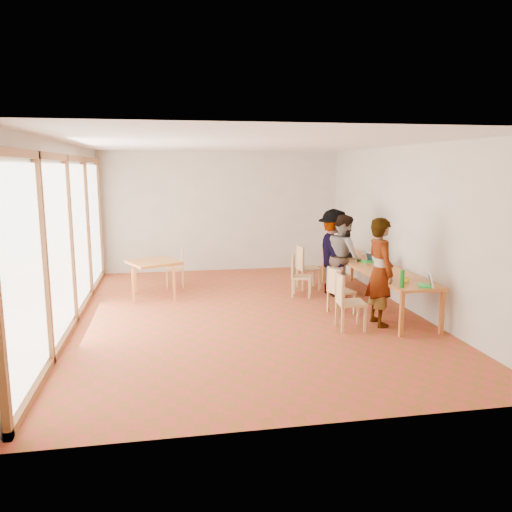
{
  "coord_description": "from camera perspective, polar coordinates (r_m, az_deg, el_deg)",
  "views": [
    {
      "loc": [
        -1.37,
        -8.54,
        2.6
      ],
      "look_at": [
        0.12,
        -0.26,
        1.1
      ],
      "focal_mm": 35.0,
      "sensor_mm": 36.0,
      "label": 1
    }
  ],
  "objects": [
    {
      "name": "laptop_near",
      "position": [
        8.29,
        18.99,
        -2.91
      ],
      "size": [
        0.3,
        0.32,
        0.22
      ],
      "rotation": [
        0.0,
        0.0,
        -0.37
      ],
      "color": "green",
      "rests_on": "communal_table"
    },
    {
      "name": "chair_mid",
      "position": [
        9.02,
        9.3,
        -3.38
      ],
      "size": [
        0.47,
        0.47,
        0.45
      ],
      "rotation": [
        0.0,
        0.0,
        0.24
      ],
      "color": "tan",
      "rests_on": "ground"
    },
    {
      "name": "window_wall",
      "position": [
        8.75,
        -20.58,
        2.25
      ],
      "size": [
        0.1,
        8.0,
        3.0
      ],
      "primitive_type": "cube",
      "color": "white",
      "rests_on": "ground"
    },
    {
      "name": "laptop_mid",
      "position": [
        9.76,
        14.25,
        -0.79
      ],
      "size": [
        0.25,
        0.27,
        0.2
      ],
      "rotation": [
        0.0,
        0.0,
        -0.2
      ],
      "color": "green",
      "rests_on": "communal_table"
    },
    {
      "name": "communal_table",
      "position": [
        9.84,
        13.19,
        -1.27
      ],
      "size": [
        0.8,
        4.0,
        0.75
      ],
      "color": "#CA672C",
      "rests_on": "ground"
    },
    {
      "name": "laptop_far",
      "position": [
        10.11,
        12.7,
        -0.37
      ],
      "size": [
        0.25,
        0.27,
        0.2
      ],
      "rotation": [
        0.0,
        0.0,
        0.25
      ],
      "color": "green",
      "rests_on": "communal_table"
    },
    {
      "name": "wall_back",
      "position": [
        12.66,
        -3.95,
        5.1
      ],
      "size": [
        6.0,
        0.1,
        3.0
      ],
      "primitive_type": "cube",
      "color": "beige",
      "rests_on": "ground"
    },
    {
      "name": "chair_far",
      "position": [
        10.17,
        4.73,
        -1.74
      ],
      "size": [
        0.5,
        0.5,
        0.45
      ],
      "rotation": [
        0.0,
        0.0,
        -0.34
      ],
      "color": "tan",
      "rests_on": "ground"
    },
    {
      "name": "wall_front",
      "position": [
        4.86,
        6.47,
        -2.99
      ],
      "size": [
        6.0,
        0.1,
        3.0
      ],
      "primitive_type": "cube",
      "color": "beige",
      "rests_on": "ground"
    },
    {
      "name": "side_table",
      "position": [
        10.2,
        -11.63,
        -1.0
      ],
      "size": [
        0.9,
        0.9,
        0.75
      ],
      "rotation": [
        0.0,
        0.0,
        0.43
      ],
      "color": "#CA672C",
      "rests_on": "ground"
    },
    {
      "name": "clear_glass",
      "position": [
        10.92,
        12.27,
        0.37
      ],
      "size": [
        0.07,
        0.07,
        0.09
      ],
      "primitive_type": "cylinder",
      "color": "silver",
      "rests_on": "communal_table"
    },
    {
      "name": "ground",
      "position": [
        9.03,
        -1.02,
        -6.62
      ],
      "size": [
        8.0,
        8.0,
        0.0
      ],
      "primitive_type": "plane",
      "color": "#B0422A",
      "rests_on": "ground"
    },
    {
      "name": "green_bottle",
      "position": [
        8.09,
        16.37,
        -2.5
      ],
      "size": [
        0.07,
        0.07,
        0.28
      ],
      "primitive_type": "cylinder",
      "color": "#117117",
      "rests_on": "communal_table"
    },
    {
      "name": "chair_empty",
      "position": [
        10.75,
        5.54,
        -0.78
      ],
      "size": [
        0.47,
        0.47,
        0.5
      ],
      "rotation": [
        0.0,
        0.0,
        0.08
      ],
      "color": "tan",
      "rests_on": "ground"
    },
    {
      "name": "person_near",
      "position": [
        8.47,
        14.01,
        -1.77
      ],
      "size": [
        0.46,
        0.67,
        1.8
      ],
      "primitive_type": "imported",
      "rotation": [
        0.0,
        0.0,
        1.61
      ],
      "color": "gray",
      "rests_on": "ground"
    },
    {
      "name": "person_far",
      "position": [
        10.33,
        8.84,
        0.43
      ],
      "size": [
        0.74,
        1.19,
        1.77
      ],
      "primitive_type": "imported",
      "rotation": [
        0.0,
        0.0,
        1.49
      ],
      "color": "gray",
      "rests_on": "ground"
    },
    {
      "name": "condiment_cup",
      "position": [
        10.97,
        12.23,
        0.33
      ],
      "size": [
        0.08,
        0.08,
        0.06
      ],
      "primitive_type": "cylinder",
      "color": "white",
      "rests_on": "communal_table"
    },
    {
      "name": "pink_phone",
      "position": [
        10.24,
        12.6,
        -0.5
      ],
      "size": [
        0.05,
        0.1,
        0.01
      ],
      "primitive_type": "cube",
      "color": "#C43A6F",
      "rests_on": "communal_table"
    },
    {
      "name": "chair_spare",
      "position": [
        11.09,
        -8.84,
        -0.79
      ],
      "size": [
        0.41,
        0.41,
        0.46
      ],
      "rotation": [
        0.0,
        0.0,
        3.16
      ],
      "color": "tan",
      "rests_on": "ground"
    },
    {
      "name": "yellow_mug",
      "position": [
        8.45,
        16.82,
        -2.66
      ],
      "size": [
        0.12,
        0.12,
        0.09
      ],
      "primitive_type": "imported",
      "rotation": [
        0.0,
        0.0,
        0.08
      ],
      "color": "yellow",
      "rests_on": "communal_table"
    },
    {
      "name": "person_mid",
      "position": [
        10.12,
        10.0,
        -0.04
      ],
      "size": [
        0.65,
        0.83,
        1.69
      ],
      "primitive_type": "imported",
      "rotation": [
        0.0,
        0.0,
        1.58
      ],
      "color": "gray",
      "rests_on": "ground"
    },
    {
      "name": "ceiling",
      "position": [
        8.66,
        -1.09,
        12.89
      ],
      "size": [
        6.0,
        8.0,
        0.04
      ],
      "primitive_type": "cube",
      "color": "white",
      "rests_on": "wall_back"
    },
    {
      "name": "chair_near",
      "position": [
        8.19,
        10.18,
        -4.45
      ],
      "size": [
        0.46,
        0.46,
        0.49
      ],
      "rotation": [
        0.0,
        0.0,
        -0.08
      ],
      "color": "tan",
      "rests_on": "ground"
    },
    {
      "name": "black_pouch",
      "position": [
        10.61,
        10.38,
        0.15
      ],
      "size": [
        0.16,
        0.26,
        0.09
      ],
      "primitive_type": "cube",
      "color": "black",
      "rests_on": "communal_table"
    },
    {
      "name": "wall_right",
      "position": [
        9.65,
        16.84,
        3.14
      ],
      "size": [
        0.1,
        8.0,
        3.0
      ],
      "primitive_type": "cube",
      "color": "beige",
      "rests_on": "ground"
    }
  ]
}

